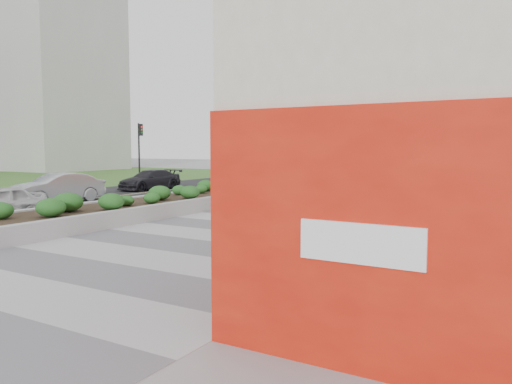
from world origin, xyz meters
TOP-DOWN VIEW (x-y plane):
  - ground at (0.00, 0.00)m, footprint 160.00×160.00m
  - walkway at (0.00, 3.00)m, footprint 8.00×36.00m
  - planter at (-5.50, 7.00)m, footprint 3.00×18.00m
  - street at (-12.00, 7.00)m, footprint 10.00×40.00m
  - traffic_signal_near at (-7.23, 17.50)m, footprint 0.33×0.28m
  - traffic_signal_far at (-16.43, 17.00)m, footprint 0.33×0.28m
  - distant_bldg_west_a at (-45.00, 30.00)m, footprint 18.00×12.00m
  - distant_bldg_north_l at (-5.00, 55.00)m, footprint 16.00×12.00m
  - manhole_cover at (0.50, 3.00)m, footprint 0.44×0.44m
  - skateboarder at (-0.77, 5.83)m, footprint 0.52×0.74m
  - car_silver at (-11.92, 6.88)m, footprint 2.15×4.36m
  - car_dark at (-13.16, 14.38)m, footprint 2.11×4.30m

SIDE VIEW (x-z plane):
  - ground at x=0.00m, z-range 0.00..0.00m
  - street at x=-12.00m, z-range 0.00..0.00m
  - manhole_cover at x=0.50m, z-range 0.00..0.01m
  - walkway at x=0.00m, z-range 0.00..0.01m
  - planter at x=-5.50m, z-range -0.03..0.87m
  - car_dark at x=-13.16m, z-range 0.00..1.21m
  - car_silver at x=-11.92m, z-range 0.00..1.37m
  - skateboarder at x=-0.77m, z-range 0.01..1.52m
  - traffic_signal_near at x=-7.23m, z-range 0.66..4.86m
  - traffic_signal_far at x=-16.43m, z-range 0.66..4.86m
  - distant_bldg_north_l at x=-5.00m, z-range 0.00..20.00m
  - distant_bldg_west_a at x=-45.00m, z-range 0.00..22.00m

